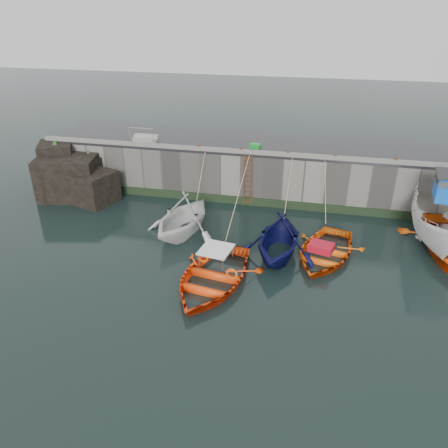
% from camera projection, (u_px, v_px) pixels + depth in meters
% --- Properties ---
extents(ground, '(120.00, 120.00, 0.00)m').
position_uv_depth(ground, '(254.00, 312.00, 17.28)').
color(ground, black).
rests_on(ground, ground).
extents(quay_back, '(30.00, 5.00, 3.00)m').
position_uv_depth(quay_back, '(286.00, 170.00, 27.45)').
color(quay_back, slate).
rests_on(quay_back, ground).
extents(road_back, '(30.00, 5.00, 0.16)m').
position_uv_depth(road_back, '(288.00, 145.00, 26.73)').
color(road_back, black).
rests_on(road_back, quay_back).
extents(kerb_back, '(30.00, 0.30, 0.20)m').
position_uv_depth(kerb_back, '(284.00, 154.00, 24.60)').
color(kerb_back, slate).
rests_on(kerb_back, road_back).
extents(algae_back, '(30.00, 0.08, 0.50)m').
position_uv_depth(algae_back, '(281.00, 204.00, 25.81)').
color(algae_back, black).
rests_on(algae_back, ground).
extents(rock_outcrop, '(5.85, 4.24, 3.41)m').
position_uv_depth(rock_outcrop, '(72.00, 176.00, 27.12)').
color(rock_outcrop, black).
rests_on(rock_outcrop, ground).
extents(ladder, '(0.51, 0.08, 3.20)m').
position_uv_depth(ladder, '(248.00, 181.00, 25.55)').
color(ladder, '#3F1E0F').
rests_on(ladder, ground).
extents(boat_near_white, '(5.05, 5.55, 2.52)m').
position_uv_depth(boat_near_white, '(183.00, 233.00, 23.16)').
color(boat_near_white, silver).
rests_on(boat_near_white, ground).
extents(boat_near_white_rope, '(0.04, 3.15, 3.10)m').
position_uv_depth(boat_near_white_rope, '(200.00, 207.00, 26.10)').
color(boat_near_white_rope, tan).
rests_on(boat_near_white_rope, ground).
extents(boat_near_blue, '(4.73, 6.06, 1.15)m').
position_uv_depth(boat_near_blue, '(212.00, 283.00, 19.06)').
color(boat_near_blue, '#FF430D').
rests_on(boat_near_blue, ground).
extents(boat_near_blue_rope, '(0.04, 6.47, 3.10)m').
position_uv_depth(boat_near_blue_rope, '(236.00, 227.00, 23.80)').
color(boat_near_blue_rope, tan).
rests_on(boat_near_blue_rope, ground).
extents(boat_near_blacktrim, '(4.26, 4.86, 2.45)m').
position_uv_depth(boat_near_blacktrim, '(277.00, 255.00, 21.12)').
color(boat_near_blacktrim, '#0A0D42').
rests_on(boat_near_blacktrim, ground).
extents(boat_near_blacktrim_rope, '(0.04, 3.96, 3.10)m').
position_uv_depth(boat_near_blacktrim_rope, '(285.00, 219.00, 24.58)').
color(boat_near_blacktrim_rope, tan).
rests_on(boat_near_blacktrim_rope, ground).
extents(boat_near_navy, '(4.70, 5.70, 1.03)m').
position_uv_depth(boat_near_navy, '(324.00, 256.00, 21.06)').
color(boat_near_navy, '#FF610D').
rests_on(boat_near_navy, ground).
extents(boat_near_navy_rope, '(0.04, 3.65, 3.10)m').
position_uv_depth(boat_near_navy_rope, '(325.00, 221.00, 24.34)').
color(boat_near_navy_rope, tan).
rests_on(boat_near_navy_rope, ground).
extents(boat_far_white, '(3.72, 7.80, 5.90)m').
position_uv_depth(boat_far_white, '(441.00, 219.00, 21.87)').
color(boat_far_white, white).
rests_on(boat_far_white, ground).
extents(fish_crate, '(0.73, 0.58, 0.29)m').
position_uv_depth(fish_crate, '(255.00, 146.00, 25.83)').
color(fish_crate, '#18842B').
rests_on(fish_crate, road_back).
extents(railing, '(1.60, 1.05, 1.00)m').
position_uv_depth(railing, '(145.00, 138.00, 27.21)').
color(railing, '#A5A8AD').
rests_on(railing, road_back).
extents(bollard_a, '(0.18, 0.18, 0.28)m').
position_uv_depth(bollard_a, '(199.00, 147.00, 25.64)').
color(bollard_a, '#3F1E0F').
rests_on(bollard_a, road_back).
extents(bollard_b, '(0.18, 0.18, 0.28)m').
position_uv_depth(bollard_b, '(241.00, 150.00, 25.16)').
color(bollard_b, '#3F1E0F').
rests_on(bollard_b, road_back).
extents(bollard_c, '(0.18, 0.18, 0.28)m').
position_uv_depth(bollard_c, '(288.00, 153.00, 24.63)').
color(bollard_c, '#3F1E0F').
rests_on(bollard_c, road_back).
extents(bollard_d, '(0.18, 0.18, 0.28)m').
position_uv_depth(bollard_d, '(335.00, 156.00, 24.13)').
color(bollard_d, '#3F1E0F').
rests_on(bollard_d, road_back).
extents(bollard_e, '(0.18, 0.18, 0.28)m').
position_uv_depth(bollard_e, '(396.00, 161.00, 23.51)').
color(bollard_e, '#3F1E0F').
rests_on(bollard_e, road_back).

